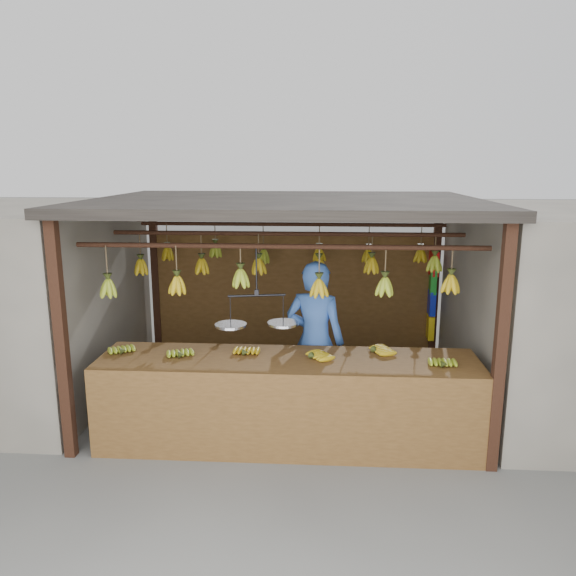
{
  "coord_description": "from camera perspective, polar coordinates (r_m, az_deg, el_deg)",
  "views": [
    {
      "loc": [
        0.42,
        -6.34,
        2.78
      ],
      "look_at": [
        0.0,
        0.3,
        1.3
      ],
      "focal_mm": 35.0,
      "sensor_mm": 36.0,
      "label": 1
    }
  ],
  "objects": [
    {
      "name": "stall",
      "position": [
        6.73,
        0.02,
        5.64
      ],
      "size": [
        4.3,
        3.3,
        2.4
      ],
      "color": "black",
      "rests_on": "ground"
    },
    {
      "name": "ground",
      "position": [
        6.93,
        -0.16,
        -11.09
      ],
      "size": [
        80.0,
        80.0,
        0.0
      ],
      "primitive_type": "plane",
      "color": "#5B5B57"
    },
    {
      "name": "balance_scale",
      "position": [
        5.59,
        -3.16,
        -3.36
      ],
      "size": [
        0.82,
        0.4,
        0.8
      ],
      "color": "black",
      "rests_on": "ground"
    },
    {
      "name": "vendor",
      "position": [
        6.12,
        2.76,
        -5.45
      ],
      "size": [
        0.74,
        0.58,
        1.78
      ],
      "primitive_type": "imported",
      "rotation": [
        0.0,
        0.0,
        2.88
      ],
      "color": "#3359A5",
      "rests_on": "ground"
    },
    {
      "name": "bag_bundles",
      "position": [
        8.04,
        14.43,
        -0.55
      ],
      "size": [
        0.08,
        0.26,
        1.25
      ],
      "color": "red",
      "rests_on": "ground"
    },
    {
      "name": "hanging_bananas",
      "position": [
        6.46,
        -0.17,
        2.16
      ],
      "size": [
        3.56,
        2.26,
        0.39
      ],
      "color": "#92A523",
      "rests_on": "ground"
    },
    {
      "name": "counter",
      "position": [
        5.52,
        -0.13,
        -9.47
      ],
      "size": [
        3.76,
        0.85,
        0.96
      ],
      "color": "brown",
      "rests_on": "ground"
    }
  ]
}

